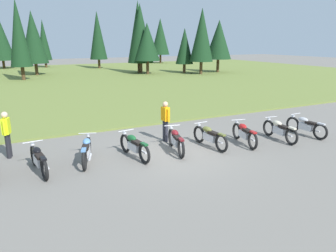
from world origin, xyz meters
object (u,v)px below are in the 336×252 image
object	(u,v)px
motorcycle_silver	(306,126)
rider_with_back_turned	(165,119)
motorcycle_black	(39,159)
motorcycle_cream	(279,130)
motorcycle_red	(244,133)
rider_in_hivis_vest	(7,132)
motorcycle_maroon	(176,140)
motorcycle_sky_blue	(87,150)
motorcycle_british_green	(134,146)
motorcycle_olive	(210,136)

from	to	relation	value
motorcycle_silver	rider_with_back_turned	distance (m)	6.22
motorcycle_black	motorcycle_cream	world-z (taller)	same
motorcycle_red	rider_in_hivis_vest	bearing A→B (deg)	163.20
motorcycle_maroon	motorcycle_red	distance (m)	2.92
motorcycle_silver	rider_with_back_turned	world-z (taller)	rider_with_back_turned
motorcycle_sky_blue	motorcycle_british_green	size ratio (longest dim) A/B	0.97
motorcycle_red	motorcycle_silver	world-z (taller)	same
motorcycle_black	motorcycle_olive	size ratio (longest dim) A/B	1.00
motorcycle_black	motorcycle_cream	xyz separation A→B (m)	(9.33, -0.89, 0.00)
motorcycle_maroon	motorcycle_cream	distance (m)	4.60
rider_with_back_turned	motorcycle_silver	bearing A→B (deg)	-19.33
motorcycle_olive	rider_in_hivis_vest	bearing A→B (deg)	162.13
motorcycle_maroon	motorcycle_red	bearing A→B (deg)	-8.49
motorcycle_maroon	rider_with_back_turned	size ratio (longest dim) A/B	1.24
motorcycle_silver	rider_with_back_turned	xyz separation A→B (m)	(-5.85, 2.05, 0.51)
rider_with_back_turned	motorcycle_cream	bearing A→B (deg)	-24.73
motorcycle_black	rider_with_back_turned	bearing A→B (deg)	12.48
rider_in_hivis_vest	motorcycle_maroon	bearing A→B (deg)	-20.83
rider_with_back_turned	motorcycle_sky_blue	bearing A→B (deg)	-165.32
motorcycle_maroon	rider_with_back_turned	xyz separation A→B (m)	(0.22, 1.32, 0.51)
motorcycle_british_green	motorcycle_olive	bearing A→B (deg)	-4.66
motorcycle_sky_blue	motorcycle_british_green	distance (m)	1.63
motorcycle_olive	rider_with_back_turned	distance (m)	1.95
motorcycle_maroon	motorcycle_olive	distance (m)	1.42
motorcycle_maroon	motorcycle_british_green	bearing A→B (deg)	175.90
motorcycle_cream	motorcycle_red	bearing A→B (deg)	171.72
motorcycle_red	rider_with_back_turned	xyz separation A→B (m)	(-2.67, 1.75, 0.51)
motorcycle_red	motorcycle_silver	xyz separation A→B (m)	(3.18, -0.30, 0.00)
motorcycle_sky_blue	motorcycle_olive	xyz separation A→B (m)	(4.64, -0.55, 0.00)
motorcycle_maroon	rider_in_hivis_vest	xyz separation A→B (m)	(-5.59, 2.13, 0.51)
motorcycle_olive	motorcycle_red	xyz separation A→B (m)	(1.47, -0.30, 0.00)
motorcycle_cream	rider_with_back_turned	distance (m)	4.80
motorcycle_british_green	motorcycle_cream	size ratio (longest dim) A/B	1.00
rider_in_hivis_vest	motorcycle_british_green	bearing A→B (deg)	-26.87
motorcycle_maroon	motorcycle_silver	xyz separation A→B (m)	(6.06, -0.73, 0.00)
motorcycle_red	motorcycle_cream	distance (m)	1.69
motorcycle_sky_blue	motorcycle_red	distance (m)	6.17
motorcycle_british_green	motorcycle_cream	distance (m)	6.23
motorcycle_black	motorcycle_olive	xyz separation A→B (m)	(6.19, -0.35, 0.00)
motorcycle_sky_blue	rider_in_hivis_vest	world-z (taller)	rider_in_hivis_vest
motorcycle_black	motorcycle_british_green	distance (m)	3.15
motorcycle_olive	rider_with_back_turned	size ratio (longest dim) A/B	1.26
motorcycle_british_green	rider_in_hivis_vest	xyz separation A→B (m)	(-3.97, 2.01, 0.51)
motorcycle_silver	rider_in_hivis_vest	size ratio (longest dim) A/B	1.26
motorcycle_maroon	motorcycle_cream	xyz separation A→B (m)	(4.55, -0.67, 0.00)
motorcycle_black	motorcycle_silver	bearing A→B (deg)	-4.99
motorcycle_sky_blue	motorcycle_red	size ratio (longest dim) A/B	0.98
motorcycle_cream	motorcycle_silver	distance (m)	1.51
motorcycle_black	motorcycle_british_green	size ratio (longest dim) A/B	1.00
motorcycle_silver	motorcycle_olive	bearing A→B (deg)	172.69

